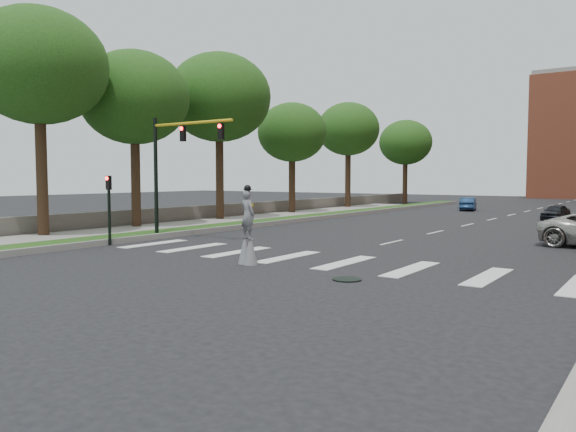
{
  "coord_description": "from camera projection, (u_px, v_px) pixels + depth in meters",
  "views": [
    {
      "loc": [
        11.22,
        -17.06,
        3.17
      ],
      "look_at": [
        -0.74,
        0.22,
        1.7
      ],
      "focal_mm": 35.0,
      "sensor_mm": 36.0,
      "label": 1
    }
  ],
  "objects": [
    {
      "name": "tree_1",
      "position": [
        134.0,
        98.0,
        33.59
      ],
      "size": [
        6.59,
        6.59,
        10.72
      ],
      "color": "#2F1E13",
      "rests_on": "ground"
    },
    {
      "name": "tree_5",
      "position": [
        406.0,
        143.0,
        65.52
      ],
      "size": [
        6.16,
        6.16,
        9.8
      ],
      "color": "#2F1E13",
      "rests_on": "ground"
    },
    {
      "name": "secondary_signal",
      "position": [
        109.0,
        203.0,
        25.88
      ],
      "size": [
        0.25,
        0.21,
        3.23
      ],
      "color": "black",
      "rests_on": "ground"
    },
    {
      "name": "tree_4",
      "position": [
        348.0,
        129.0,
        55.48
      ],
      "size": [
        6.17,
        6.17,
        10.52
      ],
      "color": "#2F1E13",
      "rests_on": "ground"
    },
    {
      "name": "car_near",
      "position": [
        556.0,
        212.0,
        41.01
      ],
      "size": [
        1.77,
        3.57,
        1.17
      ],
      "primitive_type": "imported",
      "rotation": [
        0.0,
        0.0,
        -0.12
      ],
      "color": "black",
      "rests_on": "ground"
    },
    {
      "name": "tree_0",
      "position": [
        39.0,
        67.0,
        28.36
      ],
      "size": [
        6.92,
        6.92,
        11.71
      ],
      "color": "#2F1E13",
      "rests_on": "ground"
    },
    {
      "name": "tree_2",
      "position": [
        219.0,
        98.0,
        39.64
      ],
      "size": [
        7.37,
        7.37,
        11.91
      ],
      "color": "#2F1E13",
      "rests_on": "ground"
    },
    {
      "name": "grass_median",
      "position": [
        319.0,
        216.0,
        43.51
      ],
      "size": [
        2.0,
        60.0,
        0.25
      ],
      "primitive_type": "cube",
      "color": "#1C4112",
      "rests_on": "ground"
    },
    {
      "name": "median_curb",
      "position": [
        331.0,
        216.0,
        42.91
      ],
      "size": [
        0.2,
        60.0,
        0.28
      ],
      "primitive_type": "cube",
      "color": "gray",
      "rests_on": "ground"
    },
    {
      "name": "stilt_performer",
      "position": [
        248.0,
        233.0,
        20.29
      ],
      "size": [
        0.83,
        0.59,
        2.88
      ],
      "rotation": [
        0.0,
        0.0,
        2.92
      ],
      "color": "#2F1E13",
      "rests_on": "ground"
    },
    {
      "name": "stone_wall",
      "position": [
        277.0,
        207.0,
        48.24
      ],
      "size": [
        0.5,
        56.0,
        1.1
      ],
      "primitive_type": "cube",
      "color": "#534F47",
      "rests_on": "ground"
    },
    {
      "name": "traffic_signal",
      "position": [
        172.0,
        157.0,
        28.31
      ],
      "size": [
        5.3,
        0.23,
        6.2
      ],
      "color": "black",
      "rests_on": "ground"
    },
    {
      "name": "car_mid",
      "position": [
        468.0,
        204.0,
        52.86
      ],
      "size": [
        2.07,
        3.92,
        1.23
      ],
      "primitive_type": "imported",
      "rotation": [
        0.0,
        0.0,
        3.36
      ],
      "color": "navy",
      "rests_on": "ground"
    },
    {
      "name": "sidewalk_left",
      "position": [
        201.0,
        224.0,
        37.01
      ],
      "size": [
        4.0,
        60.0,
        0.18
      ],
      "primitive_type": "cube",
      "color": "gray",
      "rests_on": "ground"
    },
    {
      "name": "manhole",
      "position": [
        347.0,
        279.0,
        17.24
      ],
      "size": [
        0.9,
        0.9,
        0.04
      ],
      "primitive_type": "cylinder",
      "color": "black",
      "rests_on": "ground"
    },
    {
      "name": "ground_plane",
      "position": [
        301.0,
        263.0,
        20.59
      ],
      "size": [
        160.0,
        160.0,
        0.0
      ],
      "primitive_type": "plane",
      "color": "black",
      "rests_on": "ground"
    },
    {
      "name": "tree_3",
      "position": [
        292.0,
        133.0,
        47.11
      ],
      "size": [
        5.83,
        5.83,
        9.39
      ],
      "color": "#2F1E13",
      "rests_on": "ground"
    }
  ]
}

